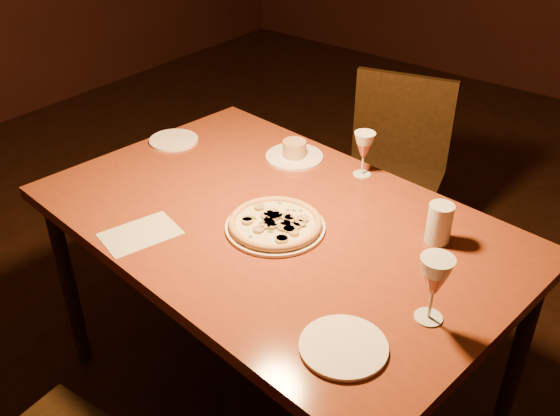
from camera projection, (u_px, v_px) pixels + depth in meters
The scene contains 11 objects.
floor at pixel (278, 342), 2.69m from camera, with size 7.00×7.00×0.00m, color black.
dining_table at pixel (276, 236), 2.05m from camera, with size 1.65×1.16×0.83m.
chair_far at pixel (391, 170), 2.87m from camera, with size 0.56×0.56×0.95m.
pizza_plate at pixel (275, 224), 1.94m from camera, with size 0.31×0.31×0.03m.
ramekin_saucer at pixel (294, 153), 2.34m from camera, with size 0.22×0.22×0.07m.
wine_glass_far at pixel (363, 154), 2.20m from camera, with size 0.08×0.08×0.17m, color #A94F46, non-canonical shape.
wine_glass_right at pixel (433, 289), 1.56m from camera, with size 0.09×0.09×0.19m, color #A94F46, non-canonical shape.
water_tumbler at pixel (439, 223), 1.87m from camera, with size 0.08×0.08×0.13m, color silver.
side_plate_left at pixel (174, 140), 2.47m from camera, with size 0.19×0.19×0.01m, color white.
side_plate_near at pixel (343, 347), 1.52m from camera, with size 0.22×0.22×0.01m, color white.
menu_card at pixel (140, 234), 1.93m from camera, with size 0.16×0.23×0.00m, color beige.
Camera 1 is at (1.22, -1.53, 1.93)m, focal length 40.00 mm.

